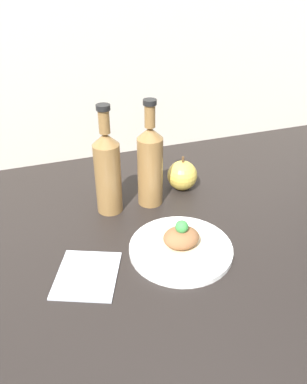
% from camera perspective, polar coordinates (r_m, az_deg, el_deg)
% --- Properties ---
extents(ground_plane, '(1.80, 1.10, 0.04)m').
position_cam_1_polar(ground_plane, '(0.90, 5.70, -8.57)').
color(ground_plane, black).
extents(wall_backsplash, '(1.80, 0.03, 0.80)m').
position_cam_1_polar(wall_backsplash, '(1.20, -4.65, 24.05)').
color(wall_backsplash, silver).
rests_on(wall_backsplash, ground_plane).
extents(plate, '(0.23, 0.23, 0.02)m').
position_cam_1_polar(plate, '(0.85, 4.17, -8.52)').
color(plate, white).
rests_on(plate, ground_plane).
extents(plated_food, '(0.15, 0.15, 0.07)m').
position_cam_1_polar(plated_food, '(0.83, 4.24, -7.14)').
color(plated_food, beige).
rests_on(plated_food, plate).
extents(cider_bottle_left, '(0.07, 0.07, 0.28)m').
position_cam_1_polar(cider_bottle_left, '(0.93, -7.01, 3.24)').
color(cider_bottle_left, olive).
rests_on(cider_bottle_left, ground_plane).
extents(cider_bottle_right, '(0.07, 0.07, 0.28)m').
position_cam_1_polar(cider_bottle_right, '(0.96, -0.53, 4.30)').
color(cider_bottle_right, olive).
rests_on(cider_bottle_right, ground_plane).
extents(apple, '(0.08, 0.08, 0.10)m').
position_cam_1_polar(apple, '(1.06, 4.41, 2.55)').
color(apple, gold).
rests_on(apple, ground_plane).
extents(napkin, '(0.17, 0.18, 0.01)m').
position_cam_1_polar(napkin, '(0.81, -10.09, -12.21)').
color(napkin, '#B7BCC6').
rests_on(napkin, ground_plane).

